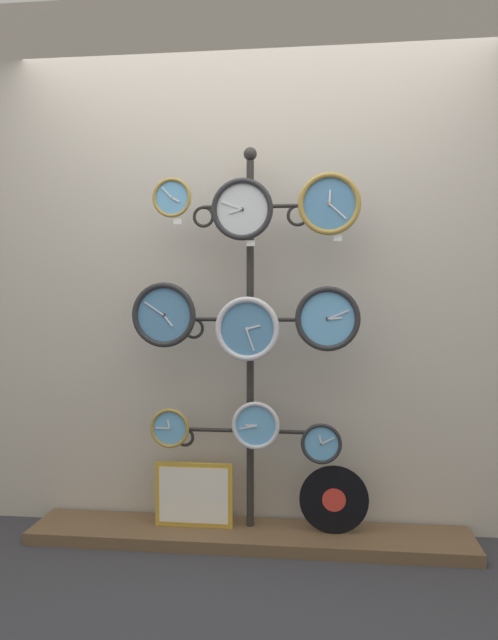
% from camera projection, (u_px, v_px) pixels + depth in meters
% --- Properties ---
extents(ground_plane, '(12.00, 12.00, 0.00)m').
position_uv_depth(ground_plane, '(239.00, 573.00, 2.76)').
color(ground_plane, '#333338').
extents(shop_wall, '(4.40, 0.04, 2.80)m').
position_uv_depth(shop_wall, '(254.00, 263.00, 3.27)').
color(shop_wall, '#BCB2A3').
rests_on(shop_wall, ground_plane).
extents(low_shelf, '(2.20, 0.36, 0.06)m').
position_uv_depth(low_shelf, '(249.00, 536.00, 3.11)').
color(low_shelf, brown).
rests_on(low_shelf, ground_plane).
extents(display_stand, '(0.77, 0.38, 1.96)m').
position_uv_depth(display_stand, '(250.00, 407.00, 3.14)').
color(display_stand, '#282623').
rests_on(display_stand, ground_plane).
extents(clock_top_left, '(0.20, 0.04, 0.20)m').
position_uv_depth(clock_top_left, '(172.00, 198.00, 3.05)').
color(clock_top_left, '#60A8DB').
extents(clock_top_center, '(0.30, 0.04, 0.30)m').
position_uv_depth(clock_top_center, '(242.00, 209.00, 3.00)').
color(clock_top_center, silver).
extents(clock_top_right, '(0.30, 0.04, 0.30)m').
position_uv_depth(clock_top_right, '(329.00, 204.00, 2.96)').
color(clock_top_right, '#4C84B2').
extents(clock_middle_left, '(0.32, 0.04, 0.32)m').
position_uv_depth(clock_middle_left, '(164.00, 315.00, 3.07)').
color(clock_middle_left, '#4C84B2').
extents(clock_middle_center, '(0.31, 0.04, 0.31)m').
position_uv_depth(clock_middle_center, '(246.00, 329.00, 3.01)').
color(clock_middle_center, '#4C84B2').
extents(clock_middle_right, '(0.31, 0.04, 0.31)m').
position_uv_depth(clock_middle_right, '(328.00, 319.00, 2.97)').
color(clock_middle_right, '#60A8DB').
extents(clock_bottom_left, '(0.20, 0.04, 0.20)m').
position_uv_depth(clock_bottom_left, '(170.00, 428.00, 3.11)').
color(clock_bottom_left, '#60A8DB').
extents(clock_bottom_center, '(0.24, 0.04, 0.24)m').
position_uv_depth(clock_bottom_center, '(256.00, 425.00, 3.06)').
color(clock_bottom_center, '#60A8DB').
extents(clock_bottom_right, '(0.20, 0.04, 0.20)m').
position_uv_depth(clock_bottom_right, '(321.00, 443.00, 3.03)').
color(clock_bottom_right, '#60A8DB').
extents(vinyl_record, '(0.34, 0.01, 0.34)m').
position_uv_depth(vinyl_record, '(334.00, 500.00, 3.05)').
color(vinyl_record, black).
rests_on(vinyl_record, low_shelf).
extents(picture_frame, '(0.40, 0.02, 0.33)m').
position_uv_depth(picture_frame, '(194.00, 495.00, 3.15)').
color(picture_frame, gold).
rests_on(picture_frame, low_shelf).
extents(price_tag_upper, '(0.04, 0.00, 0.03)m').
position_uv_depth(price_tag_upper, '(177.00, 221.00, 3.05)').
color(price_tag_upper, white).
extents(price_tag_mid, '(0.04, 0.00, 0.03)m').
position_uv_depth(price_tag_mid, '(251.00, 243.00, 3.00)').
color(price_tag_mid, white).
extents(price_tag_lower, '(0.04, 0.00, 0.03)m').
position_uv_depth(price_tag_lower, '(338.00, 238.00, 2.96)').
color(price_tag_lower, white).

